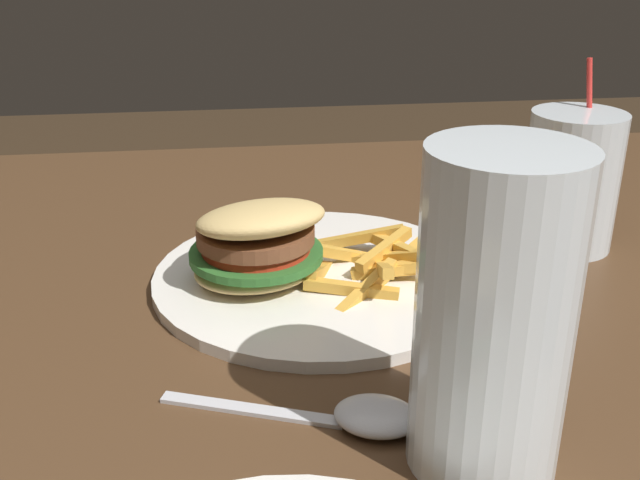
{
  "coord_description": "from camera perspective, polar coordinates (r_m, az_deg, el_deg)",
  "views": [
    {
      "loc": [
        0.04,
        0.37,
        1.03
      ],
      "look_at": [
        -0.03,
        -0.2,
        0.78
      ],
      "focal_mm": 42.0,
      "sensor_mm": 36.0,
      "label": 1
    }
  ],
  "objects": [
    {
      "name": "spoon",
      "position": [
        0.47,
        3.43,
        -13.48
      ],
      "size": [
        0.17,
        0.08,
        0.01
      ],
      "rotation": [
        0.0,
        0.0,
        2.78
      ],
      "color": "silver",
      "rests_on": "dining_table"
    },
    {
      "name": "beer_glass",
      "position": [
        0.42,
        13.03,
        -6.61
      ],
      "size": [
        0.09,
        0.09,
        0.19
      ],
      "color": "silver",
      "rests_on": "dining_table"
    },
    {
      "name": "juice_glass",
      "position": [
        0.74,
        18.56,
        4.0
      ],
      "size": [
        0.09,
        0.09,
        0.17
      ],
      "color": "silver",
      "rests_on": "dining_table"
    },
    {
      "name": "meal_plate_near",
      "position": [
        0.63,
        -1.77,
        -1.63
      ],
      "size": [
        0.29,
        0.29,
        0.09
      ],
      "color": "white",
      "rests_on": "dining_table"
    }
  ]
}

